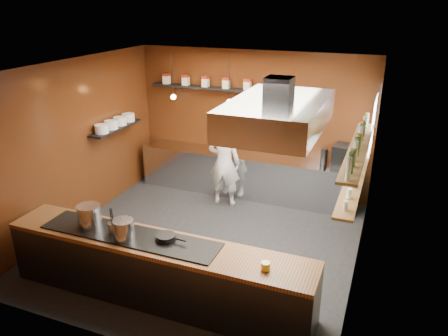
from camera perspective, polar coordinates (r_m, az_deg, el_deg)
The scene contains 26 objects.
floor at distance 7.68m, azimuth -2.57°, elevation -9.72°, with size 5.00×5.00×0.00m, color black.
back_wall at distance 9.25m, azimuth 3.61°, elevation 5.89°, with size 5.00×5.00×0.00m, color #3F180B.
left_wall at distance 8.32m, azimuth -18.71°, elevation 3.00°, with size 5.00×5.00×0.00m, color #3F180B.
right_wall at distance 6.48m, azimuth 17.87°, elevation -2.09°, with size 5.00×5.00×0.00m, color #4C4A2B.
ceiling at distance 6.65m, azimuth -3.00°, elevation 13.01°, with size 5.00×5.00×0.00m, color silver.
window_pane at distance 7.96m, azimuth 18.87°, elevation 5.20°, with size 1.00×1.00×0.00m, color white.
prep_counter at distance 9.29m, azimuth 2.82°, elevation -0.86°, with size 4.60×0.65×0.90m, color silver.
pass_counter at distance 6.24m, azimuth -8.80°, elevation -13.03°, with size 4.40×0.72×0.94m.
tin_shelf at distance 9.27m, azimuth -1.95°, elevation 10.41°, with size 2.60×0.26×0.04m, color black.
plate_shelf at distance 8.96m, azimuth -13.93°, elevation 5.12°, with size 0.30×1.40×0.04m, color black.
bottle_shelf_upper at distance 6.62m, azimuth 17.13°, elevation 2.41°, with size 0.26×2.80×0.04m, color brown.
bottle_shelf_lower at distance 6.78m, azimuth 16.70°, elevation -1.34°, with size 0.26×2.80×0.04m, color brown.
extractor_hood at distance 5.94m, azimuth 7.04°, elevation 7.00°, with size 1.20×2.00×0.72m.
pendant_left at distance 8.91m, azimuth -6.65°, elevation 9.51°, with size 0.10×0.10×0.95m.
pendant_right at distance 8.42m, azimuth 0.68°, elevation 8.96°, with size 0.10×0.10×0.95m.
storage_tins at distance 9.18m, azimuth -1.08°, elevation 11.15°, with size 2.43×0.13×0.22m.
plate_stacks at distance 8.93m, azimuth -13.99°, elevation 5.74°, with size 0.26×1.16×0.16m.
bottles at distance 6.58m, azimuth 17.26°, elevation 3.56°, with size 0.06×2.66×0.24m.
wine_glasses at distance 6.75m, azimuth 16.77°, elevation -0.68°, with size 0.07×2.37×0.13m.
stockpot_large at distance 6.46m, azimuth -17.18°, elevation -6.00°, with size 0.33×0.33×0.32m, color silver.
stockpot_small at distance 6.05m, azimuth -12.99°, elevation -7.79°, with size 0.28×0.28×0.27m, color #B3B6BB.
utensil_crock at distance 6.22m, azimuth -14.33°, elevation -7.64°, with size 0.12×0.12×0.16m, color #BABDC1.
frying_pan at distance 5.96m, azimuth -7.58°, elevation -8.96°, with size 0.46×0.29×0.07m.
butter_jar at distance 5.37m, azimuth 5.45°, elevation -12.64°, with size 0.11×0.11×0.10m, color yellow.
espresso_machine at distance 8.70m, azimuth 15.52°, elevation 1.49°, with size 0.44×0.41×0.44m, color black.
chef at distance 8.70m, azimuth 0.03°, elevation 0.68°, with size 0.65×0.43×1.78m, color white.
Camera 1 is at (2.73, -5.98, 3.97)m, focal length 35.00 mm.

